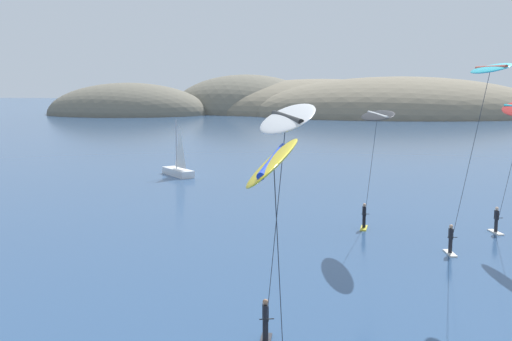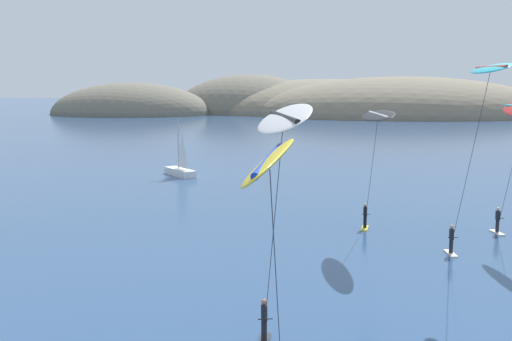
# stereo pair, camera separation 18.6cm
# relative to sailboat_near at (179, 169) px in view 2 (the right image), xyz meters

# --- Properties ---
(headland_island) EXTENTS (135.31, 63.64, 21.49)m
(headland_island) POSITION_rel_sailboat_near_xyz_m (15.86, 115.16, -0.64)
(headland_island) COLOR #7A705B
(headland_island) RESTS_ON ground
(sailboat_near) EXTENTS (4.32, 5.34, 5.70)m
(sailboat_near) POSITION_rel_sailboat_near_xyz_m (0.00, 0.00, 0.00)
(sailboat_near) COLOR white
(sailboat_near) RESTS_ON ground
(kitesurfer_black) EXTENTS (2.14, 7.43, 8.05)m
(kitesurfer_black) POSITION_rel_sailboat_near_xyz_m (17.26, -25.51, 6.65)
(kitesurfer_black) COLOR yellow
(kitesurfer_black) RESTS_ON ground
(kitesurfer_white) EXTENTS (2.46, 7.42, 9.24)m
(kitesurfer_white) POSITION_rel_sailboat_near_xyz_m (12.35, -44.86, 7.49)
(kitesurfer_white) COLOR #2D2D33
(kitesurfer_white) RESTS_ON ground
(kitesurfer_yellow) EXTENTS (1.43, 7.74, 8.54)m
(kitesurfer_yellow) POSITION_rel_sailboat_near_xyz_m (12.27, -49.04, 6.83)
(kitesurfer_yellow) COLOR silver
(kitesurfer_yellow) RESTS_ON ground
(kitesurfer_cyan) EXTENTS (1.52, 8.51, 10.66)m
(kitesurfer_cyan) POSITION_rel_sailboat_near_xyz_m (21.47, -32.98, 8.79)
(kitesurfer_cyan) COLOR silver
(kitesurfer_cyan) RESTS_ON ground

